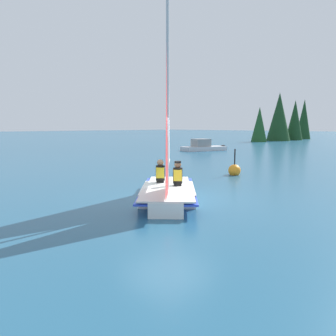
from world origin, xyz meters
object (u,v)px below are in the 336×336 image
Objects in this scene: sailboat_main at (168,173)px; motorboat_distant at (203,147)px; sailor_crew at (160,176)px; buoy_marker at (234,170)px; sailor_helm at (178,178)px.

sailboat_main is 1.35× the size of motorboat_distant.
sailboat_main reaches higher than sailor_crew.
buoy_marker is at bearing 150.60° from sailboat_main.
sailboat_main is 20.38m from motorboat_distant.
motorboat_distant is at bearing -134.77° from buoy_marker.
sailboat_main is 0.96m from sailor_crew.
sailor_helm is 20.00m from motorboat_distant.
sailboat_main reaches higher than sailor_helm.
sailor_crew is at bearing -133.24° from sailor_helm.
motorboat_distant is (-15.91, -11.33, -0.25)m from sailor_crew.
sailor_crew is 0.90× the size of buoy_marker.
buoy_marker is (-5.39, -0.71, -0.41)m from sailor_crew.
buoy_marker is at bearing 151.54° from sailor_helm.
sailboat_main is at bearing -41.00° from sailor_helm.
sailor_crew is (-0.44, -0.82, -0.22)m from sailboat_main.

